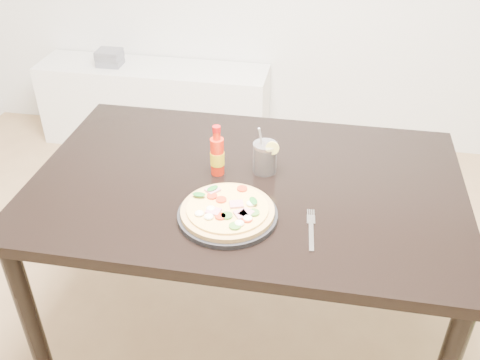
% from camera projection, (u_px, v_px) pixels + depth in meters
% --- Properties ---
extents(dining_table, '(1.40, 0.90, 0.75)m').
position_uv_depth(dining_table, '(246.00, 201.00, 1.79)').
color(dining_table, black).
rests_on(dining_table, ground).
extents(plate, '(0.30, 0.30, 0.02)m').
position_uv_depth(plate, '(228.00, 215.00, 1.58)').
color(plate, black).
rests_on(plate, dining_table).
extents(pizza, '(0.28, 0.28, 0.03)m').
position_uv_depth(pizza, '(228.00, 210.00, 1.56)').
color(pizza, tan).
rests_on(pizza, plate).
extents(hot_sauce_bottle, '(0.06, 0.06, 0.18)m').
position_uv_depth(hot_sauce_bottle, '(217.00, 155.00, 1.74)').
color(hot_sauce_bottle, red).
rests_on(hot_sauce_bottle, dining_table).
extents(cola_cup, '(0.09, 0.08, 0.17)m').
position_uv_depth(cola_cup, '(265.00, 158.00, 1.76)').
color(cola_cup, black).
rests_on(cola_cup, dining_table).
extents(fork, '(0.03, 0.19, 0.00)m').
position_uv_depth(fork, '(311.00, 228.00, 1.53)').
color(fork, silver).
rests_on(fork, dining_table).
extents(media_console, '(1.40, 0.34, 0.50)m').
position_uv_depth(media_console, '(155.00, 105.00, 3.34)').
color(media_console, white).
rests_on(media_console, ground).
extents(cd_stack, '(0.14, 0.12, 0.09)m').
position_uv_depth(cd_stack, '(110.00, 58.00, 3.19)').
color(cd_stack, slate).
rests_on(cd_stack, media_console).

